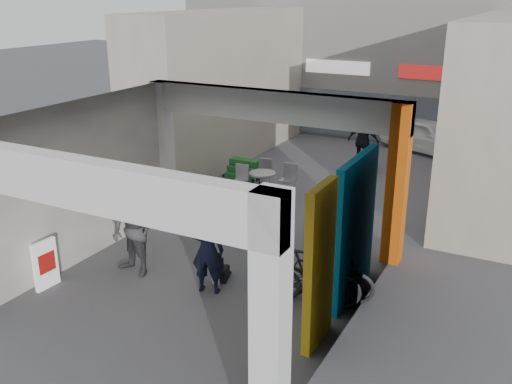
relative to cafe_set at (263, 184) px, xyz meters
The scene contains 21 objects.
ground 4.70m from the cafe_set, 72.60° to the right, with size 90.00×90.00×0.00m, color #4F4F54.
arcade_canopy 5.98m from the cafe_set, 69.86° to the right, with size 6.40×6.45×6.40m.
far_building 10.29m from the cafe_set, 81.61° to the left, with size 18.00×4.08×8.00m.
plaza_bldg_left 4.84m from the cafe_set, 135.69° to the left, with size 2.00×9.00×5.00m, color #B5A896.
plaza_bldg_right 6.98m from the cafe_set, 27.11° to the left, with size 2.00×9.00×5.00m, color #B5A896.
bollard_left 2.28m from the cafe_set, 97.73° to the right, with size 0.09×0.09×0.83m, color #93959B.
bollard_center 2.65m from the cafe_set, 57.61° to the right, with size 0.09×0.09×0.90m, color #93959B.
bollard_right 3.74m from the cafe_set, 35.53° to the right, with size 0.09×0.09×0.95m, color #93959B.
advert_board_near 6.96m from the cafe_set, 101.11° to the right, with size 0.12×0.55×1.00m.
advert_board_far 3.46m from the cafe_set, 112.84° to the right, with size 0.13×0.55×1.00m.
cafe_set is the anchor object (origin of this frame).
produce_stand 1.24m from the cafe_set, 147.61° to the left, with size 1.12×0.60×0.73m.
crate_stack 4.16m from the cafe_set, 60.66° to the left, with size 0.54×0.47×0.56m.
border_collie 5.28m from the cafe_set, 72.77° to the right, with size 0.26×0.52×0.71m.
man_with_dog 5.72m from the cafe_set, 73.90° to the right, with size 0.65×0.42×1.77m, color black.
man_back_turned 5.61m from the cafe_set, 91.73° to the right, with size 0.94×0.74×1.94m, color #3A3A3D.
man_elderly 3.91m from the cafe_set, 38.36° to the right, with size 0.80×0.52×1.64m, color #50709B.
man_crates 4.30m from the cafe_set, 66.39° to the left, with size 1.08×0.45×1.85m, color black.
bicycle_front 6.01m from the cafe_set, 51.95° to the right, with size 0.67×1.91×1.00m, color black.
bicycle_rear 6.17m from the cafe_set, 54.51° to the right, with size 0.52×1.84×1.10m, color black.
white_van 7.65m from the cafe_set, 65.10° to the left, with size 1.44×3.58×1.22m, color white.
Camera 1 is at (5.62, -9.38, 5.59)m, focal length 40.00 mm.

